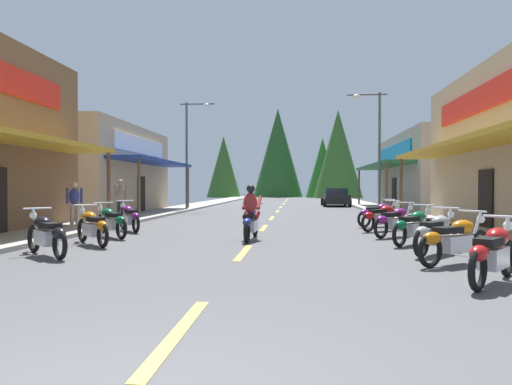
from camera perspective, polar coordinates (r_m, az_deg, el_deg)
The scene contains 24 objects.
ground at distance 25.36m, azimuth 2.59°, elevation -2.77°, with size 10.72×75.71×0.10m, color #4C4C4F.
sidewalk_left at distance 26.49m, azimuth -11.67°, elevation -2.40°, with size 2.33×75.71×0.12m, color #9E9991.
sidewalk_right at distance 25.88m, azimuth 17.20°, elevation -2.49°, with size 2.33×75.71×0.12m, color #9E9991.
centerline_dashes at distance 30.07m, azimuth 3.03°, elevation -2.12°, with size 0.16×53.82×0.01m.
storefront_left_far at distance 27.47m, azimuth -21.39°, elevation 2.69°, with size 8.76×10.68×4.92m.
storefront_right_far at distance 32.00m, azimuth 23.87°, elevation 2.40°, with size 9.23×12.62×4.92m.
streetlamp_left at distance 28.41m, azimuth -8.30°, elevation 6.57°, with size 2.18×0.30×6.82m.
streetlamp_right at distance 25.67m, azimuth 14.91°, elevation 7.07°, with size 2.18×0.30×6.74m.
motorcycle_parked_right_0 at distance 7.82m, azimuth 28.20°, elevation -6.82°, with size 1.41×1.74×1.04m.
motorcycle_parked_right_1 at distance 9.42m, azimuth 24.23°, elevation -5.52°, with size 1.80×1.32×1.04m.
motorcycle_parked_right_2 at distance 10.65m, azimuth 22.14°, elevation -4.79°, with size 1.46×1.70×1.04m.
motorcycle_parked_right_3 at distance 12.23m, azimuth 19.63°, elevation -4.07°, with size 1.49×1.67×1.04m.
motorcycle_parked_right_4 at distance 13.91m, azimuth 17.50°, elevation -3.48°, with size 1.60×1.57×1.04m.
motorcycle_parked_right_5 at distance 15.63m, azimuth 15.94°, elevation -3.01°, with size 1.69×1.47×1.04m.
motorcycle_parked_right_6 at distance 17.24m, azimuth 15.52°, elevation -2.66°, with size 1.83×1.28×1.04m.
motorcycle_parked_left_0 at distance 10.63m, azimuth -25.35°, elevation -4.81°, with size 1.72×1.44×1.04m.
motorcycle_parked_left_1 at distance 12.19m, azimuth -20.30°, elevation -4.09°, with size 1.58×1.59×1.04m.
motorcycle_parked_left_2 at distance 13.84m, azimuth -18.17°, elevation -3.51°, with size 1.63×1.54×1.04m.
motorcycle_parked_left_3 at distance 15.56m, azimuth -15.98°, elevation -3.03°, with size 1.38×1.76×1.04m.
rider_cruising_lead at distance 12.52m, azimuth -0.65°, elevation -3.15°, with size 0.60×2.14×1.57m.
pedestrian_by_shop at distance 19.42m, azimuth -17.03°, elevation -0.59°, with size 0.43×0.46×1.81m.
pedestrian_browsing at distance 17.54m, azimuth -22.32°, elevation -1.01°, with size 0.50×0.41×1.70m.
parked_car_curbside at distance 34.92m, azimuth 10.19°, elevation -0.61°, with size 2.09×4.31×1.40m.
treeline_backdrop at distance 64.56m, azimuth 6.29°, elevation 4.54°, with size 22.50×14.00×13.19m.
Camera 1 is at (1.22, -2.43, 1.51)m, focal length 31.09 mm.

